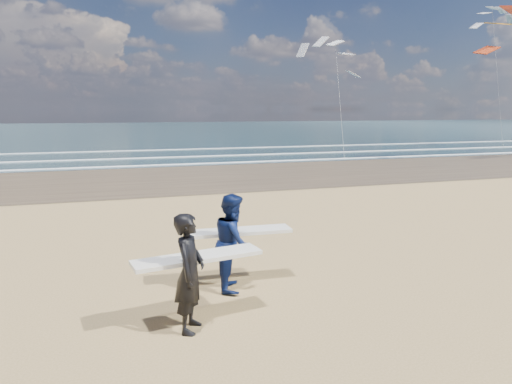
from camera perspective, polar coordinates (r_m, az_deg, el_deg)
name	(u,v)px	position (r m, az deg, el deg)	size (l,w,h in m)	color
wet_sand_strip	(446,164)	(32.50, 22.66, 3.21)	(220.00, 12.00, 0.01)	#4A3727
ocean	(236,130)	(81.48, -2.57, 7.79)	(220.00, 100.00, 0.02)	#193238
foam_breakers	(366,151)	(40.70, 13.53, 5.05)	(220.00, 11.70, 0.05)	white
surfer_near	(191,271)	(7.56, -8.18, -9.75)	(2.26, 1.21, 1.96)	black
surfer_far	(234,241)	(9.17, -2.81, -6.15)	(2.22, 1.22, 1.94)	#0D1B4B
kite_1	(339,85)	(36.46, 10.29, 13.02)	(5.64, 4.72, 9.83)	slate
kite_5	(497,66)	(54.19, 27.87, 13.71)	(5.17, 4.67, 14.94)	slate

